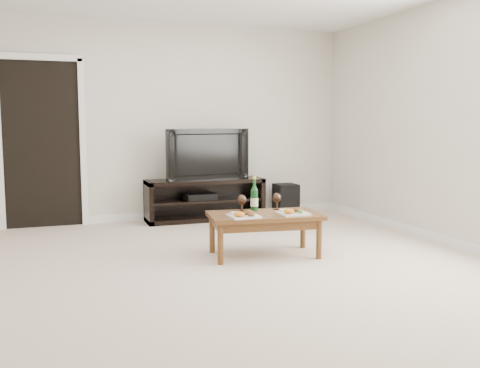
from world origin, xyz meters
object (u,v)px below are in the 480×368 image
object	(u,v)px
television	(205,154)
media_console	(205,200)
subwoofer	(286,200)
coffee_table	(264,235)

from	to	relation	value
television	media_console	bearing A→B (deg)	0.00
media_console	television	distance (m)	0.61
television	subwoofer	world-z (taller)	television
television	coffee_table	world-z (taller)	television
coffee_table	television	bearing A→B (deg)	90.61
television	coffee_table	bearing A→B (deg)	-98.49
subwoofer	coffee_table	distance (m)	2.29
subwoofer	media_console	bearing A→B (deg)	176.87
television	subwoofer	distance (m)	1.33
media_console	television	size ratio (longest dim) A/B	1.35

